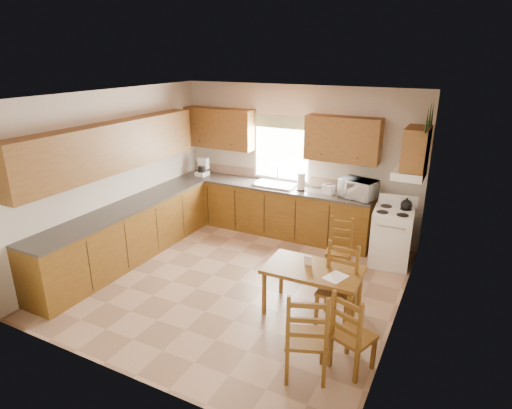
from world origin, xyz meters
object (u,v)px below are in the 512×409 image
at_px(dining_table, 312,291).
at_px(chair_far_left, 339,248).
at_px(chair_near_left, 306,333).
at_px(chair_near_right, 354,331).
at_px(microwave, 358,189).
at_px(stove, 391,238).
at_px(chair_far_right, 337,287).

height_order(dining_table, chair_far_left, chair_far_left).
relative_size(chair_near_left, chair_near_right, 1.11).
height_order(microwave, dining_table, microwave).
relative_size(stove, chair_near_right, 0.95).
bearing_deg(chair_far_left, stove, 40.59).
height_order(microwave, chair_far_left, microwave).
bearing_deg(stove, microwave, 149.04).
height_order(chair_near_left, chair_far_right, chair_near_left).
bearing_deg(chair_far_left, chair_near_right, -77.39).
relative_size(microwave, chair_far_left, 0.61).
relative_size(dining_table, chair_near_left, 1.18).
xyz_separation_m(chair_far_left, chair_far_right, (0.34, -1.22, 0.07)).
height_order(microwave, chair_near_left, microwave).
distance_m(microwave, chair_far_right, 2.37).
xyz_separation_m(dining_table, chair_far_left, (-0.00, 1.17, 0.11)).
height_order(chair_near_left, chair_far_left, chair_near_left).
bearing_deg(stove, chair_far_right, -103.98).
bearing_deg(chair_far_right, chair_near_right, -58.26).
distance_m(chair_near_right, chair_far_right, 0.83).
distance_m(chair_near_right, chair_far_left, 2.09).
relative_size(microwave, dining_table, 0.44).
bearing_deg(dining_table, chair_far_right, -10.37).
distance_m(chair_far_left, chair_far_right, 1.27).
relative_size(stove, microwave, 1.67).
height_order(microwave, chair_far_right, microwave).
distance_m(stove, dining_table, 2.00).
relative_size(microwave, chair_far_right, 0.53).
bearing_deg(chair_near_right, chair_near_left, 58.23).
bearing_deg(dining_table, microwave, 89.49).
distance_m(dining_table, chair_far_right, 0.38).
distance_m(dining_table, chair_near_left, 1.16).
xyz_separation_m(chair_near_left, chair_far_right, (0.00, 1.05, -0.01)).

